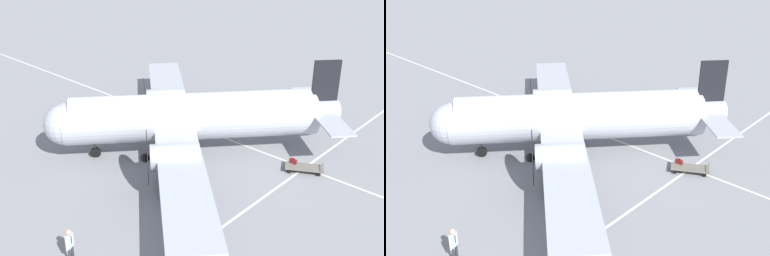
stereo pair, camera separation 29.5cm
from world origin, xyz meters
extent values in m
plane|color=gray|center=(0.00, 0.00, 0.00)|extent=(300.00, 300.00, 0.00)
cube|color=silver|center=(0.00, -3.21, 0.00)|extent=(120.00, 0.16, 0.01)
cube|color=silver|center=(-6.79, 0.00, 0.00)|extent=(0.16, 120.00, 0.01)
cylinder|color=#ADB2BC|center=(0.00, 0.00, 2.50)|extent=(13.08, 14.15, 2.79)
cylinder|color=silver|center=(0.00, 0.00, 3.26)|extent=(11.92, 12.99, 1.95)
sphere|color=#ADB2BC|center=(5.50, 6.14, 2.50)|extent=(2.65, 2.65, 2.65)
cylinder|color=#ADB2BC|center=(-5.50, -6.14, 2.64)|extent=(3.29, 3.42, 1.54)
cube|color=black|center=(-5.90, -6.59, 4.59)|extent=(1.31, 1.44, 3.21)
cube|color=#ADB2BC|center=(-5.77, -6.44, 2.77)|extent=(7.42, 6.88, 0.10)
cube|color=#ADB2BC|center=(0.81, 0.90, 2.15)|extent=(21.57, 19.70, 0.20)
cylinder|color=#ADB2BC|center=(-2.38, 4.13, 2.17)|extent=(3.02, 3.12, 1.54)
cylinder|color=black|center=(-1.34, 5.28, 2.17)|extent=(2.43, 2.18, 3.22)
sphere|color=black|center=(-1.25, 5.39, 2.17)|extent=(0.54, 0.54, 0.54)
cylinder|color=#ADB2BC|center=(4.36, -1.91, 2.17)|extent=(3.02, 3.12, 1.54)
cylinder|color=black|center=(5.40, -0.75, 2.17)|extent=(2.43, 2.18, 3.22)
sphere|color=black|center=(5.49, -0.65, 2.17)|extent=(0.54, 0.54, 0.54)
cylinder|color=#4C4C51|center=(-2.56, 3.92, 1.05)|extent=(0.18, 0.18, 1.00)
cylinder|color=black|center=(-2.56, 3.92, 0.55)|extent=(0.96, 1.02, 1.10)
cylinder|color=#4C4C51|center=(4.18, -2.12, 1.05)|extent=(0.18, 0.18, 1.00)
cylinder|color=black|center=(4.18, -2.12, 0.55)|extent=(0.96, 1.02, 1.10)
cylinder|color=#4C4C51|center=(4.29, 4.80, 0.79)|extent=(0.14, 0.14, 0.89)
cylinder|color=black|center=(4.29, 4.80, 0.35)|extent=(0.60, 0.64, 0.70)
cylinder|color=#2D2D33|center=(-3.18, 11.89, 0.44)|extent=(0.13, 0.13, 0.89)
cylinder|color=#2D2D33|center=(-3.29, 12.12, 0.44)|extent=(0.13, 0.13, 0.89)
cube|color=silver|center=(-3.23, 12.01, 1.22)|extent=(0.36, 0.47, 0.66)
sphere|color=tan|center=(-3.23, 12.01, 1.70)|extent=(0.30, 0.30, 0.30)
cylinder|color=silver|center=(-3.12, 11.77, 1.18)|extent=(0.10, 0.10, 0.63)
cylinder|color=silver|center=(-3.34, 12.25, 1.18)|extent=(0.10, 0.10, 0.63)
cube|color=black|center=(-3.33, 11.96, 1.30)|extent=(0.03, 0.05, 0.43)
cube|color=maroon|center=(-6.20, -2.75, 0.31)|extent=(0.50, 0.17, 0.61)
cube|color=#551515|center=(-6.20, -2.75, 0.64)|extent=(0.18, 0.12, 0.02)
cube|color=#6B665B|center=(-6.97, -2.79, 0.30)|extent=(2.55, 2.07, 0.04)
cube|color=#6B665B|center=(-7.96, -3.36, 0.54)|extent=(0.56, 0.92, 0.04)
cylinder|color=#6B665B|center=(-8.20, -2.93, 0.43)|extent=(0.04, 0.04, 0.22)
cylinder|color=#6B665B|center=(-7.71, -3.78, 0.43)|extent=(0.04, 0.04, 0.22)
cylinder|color=black|center=(-6.41, -1.98, 0.14)|extent=(0.27, 0.19, 0.28)
cylinder|color=black|center=(-5.99, -2.71, 0.14)|extent=(0.27, 0.19, 0.28)
cylinder|color=black|center=(-7.95, -2.87, 0.14)|extent=(0.27, 0.19, 0.28)
cylinder|color=black|center=(-7.53, -3.59, 0.14)|extent=(0.27, 0.19, 0.28)
camera|label=1|loc=(-19.40, 21.50, 15.21)|focal=45.00mm
camera|label=2|loc=(-19.61, 21.30, 15.21)|focal=45.00mm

